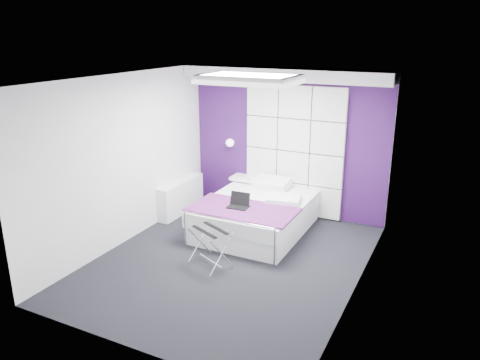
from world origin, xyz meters
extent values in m
plane|color=black|center=(0.00, 0.00, 0.00)|extent=(4.40, 4.40, 0.00)
plane|color=white|center=(0.00, 0.00, 2.60)|extent=(4.40, 4.40, 0.00)
plane|color=silver|center=(0.00, 2.20, 1.30)|extent=(3.60, 0.00, 3.60)
plane|color=silver|center=(-1.80, 0.00, 1.30)|extent=(0.00, 4.40, 4.40)
plane|color=silver|center=(1.80, 0.00, 1.30)|extent=(0.00, 4.40, 4.40)
cube|color=#35114A|center=(0.00, 2.19, 1.30)|extent=(3.58, 0.02, 2.58)
cube|color=white|center=(0.00, 1.95, 2.50)|extent=(3.58, 0.50, 0.20)
sphere|color=white|center=(-1.05, 2.06, 1.22)|extent=(0.15, 0.15, 0.15)
cube|color=white|center=(-1.69, 1.30, 0.30)|extent=(0.22, 1.20, 0.60)
cube|color=white|center=(-0.12, 1.13, 0.14)|extent=(1.55, 1.93, 0.29)
cube|color=white|center=(-0.12, 1.13, 0.41)|extent=(1.59, 1.97, 0.24)
cube|color=#481347|center=(-0.12, 0.65, 0.55)|extent=(1.65, 0.87, 0.03)
cube|color=white|center=(-0.74, 2.02, 0.59)|extent=(0.48, 0.37, 0.05)
cube|color=black|center=(-0.20, -0.22, 0.54)|extent=(0.55, 0.41, 0.01)
cube|color=black|center=(-0.21, 0.66, 0.57)|extent=(0.32, 0.22, 0.02)
cube|color=black|center=(-0.21, 0.77, 0.69)|extent=(0.32, 0.01, 0.21)
camera|label=1|loc=(2.83, -5.41, 3.19)|focal=35.00mm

